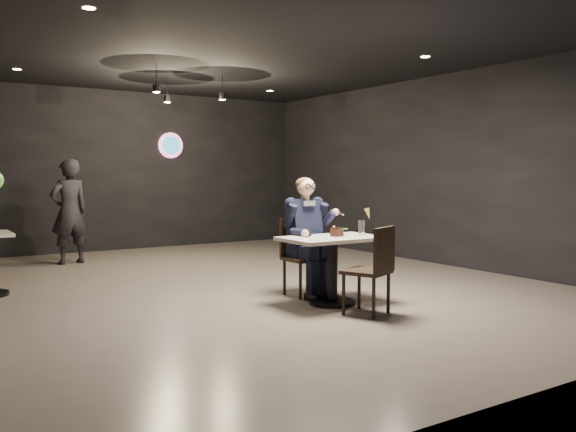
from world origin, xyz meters
TOP-DOWN VIEW (x-y plane):
  - floor at (0.00, 0.00)m, footprint 9.00×9.00m
  - wall_sign at (0.80, 4.47)m, footprint 0.50×0.06m
  - pendant_lights at (0.00, 2.00)m, footprint 1.40×1.20m
  - main_table at (0.24, -1.57)m, footprint 1.10×0.70m
  - chair_far at (0.24, -1.02)m, footprint 0.42×0.46m
  - chair_near at (0.24, -2.15)m, footprint 0.57×0.59m
  - seated_man at (0.24, -1.02)m, footprint 0.60×0.80m
  - dessert_plate at (0.28, -1.67)m, footprint 0.21×0.21m
  - cake_slice at (0.26, -1.63)m, footprint 0.15×0.13m
  - mint_leaf at (0.33, -1.68)m, footprint 0.07×0.04m
  - sundae_glass at (0.64, -1.59)m, footprint 0.07×0.07m
  - wafer_cone at (0.69, -1.64)m, footprint 0.08×0.08m
  - passerby at (-1.47, 3.14)m, footprint 0.68×0.51m

SIDE VIEW (x-z plane):
  - floor at x=0.00m, z-range 0.00..0.00m
  - main_table at x=0.24m, z-range 0.00..0.75m
  - chair_far at x=0.24m, z-range 0.00..0.92m
  - chair_near at x=0.24m, z-range 0.00..0.92m
  - seated_man at x=0.24m, z-range 0.00..1.44m
  - dessert_plate at x=0.28m, z-range 0.75..0.76m
  - cake_slice at x=0.26m, z-range 0.76..0.85m
  - sundae_glass at x=0.64m, z-range 0.75..0.92m
  - passerby at x=-1.47m, z-range 0.00..1.68m
  - mint_leaf at x=0.33m, z-range 0.84..0.85m
  - wafer_cone at x=0.69m, z-range 0.93..1.06m
  - wall_sign at x=0.80m, z-range 1.75..2.25m
  - pendant_lights at x=0.00m, z-range 2.70..3.06m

